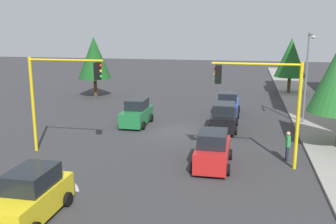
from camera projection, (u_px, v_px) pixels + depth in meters
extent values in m
plane|color=#353538|center=(176.00, 131.00, 27.44)|extent=(120.00, 120.00, 0.00)
cube|color=gray|center=(318.00, 121.00, 30.13)|extent=(80.00, 4.00, 0.15)
cube|color=silver|center=(54.00, 203.00, 16.27)|extent=(2.20, 0.36, 0.01)
cone|color=silver|center=(68.00, 190.00, 17.51)|extent=(0.01, 1.10, 1.10)
cylinder|color=yellow|center=(33.00, 105.00, 22.56)|extent=(0.18, 0.18, 5.66)
cylinder|color=yellow|center=(66.00, 60.00, 21.53)|extent=(0.12, 4.50, 0.12)
cube|color=black|center=(98.00, 71.00, 21.29)|extent=(0.36, 0.32, 0.96)
sphere|color=red|center=(100.00, 66.00, 21.19)|extent=(0.18, 0.18, 0.18)
sphere|color=yellow|center=(101.00, 71.00, 21.25)|extent=(0.18, 0.18, 0.18)
sphere|color=green|center=(101.00, 77.00, 21.32)|extent=(0.18, 0.18, 0.18)
cylinder|color=yellow|center=(298.00, 117.00, 19.61)|extent=(0.18, 0.18, 5.64)
cylinder|color=yellow|center=(256.00, 64.00, 19.47)|extent=(0.12, 4.50, 0.12)
cube|color=black|center=(218.00, 74.00, 19.96)|extent=(0.36, 0.32, 0.96)
sphere|color=red|center=(215.00, 69.00, 19.93)|extent=(0.18, 0.18, 0.18)
sphere|color=yellow|center=(215.00, 74.00, 20.00)|extent=(0.18, 0.18, 0.18)
sphere|color=green|center=(215.00, 80.00, 20.07)|extent=(0.18, 0.18, 0.18)
cylinder|color=slate|center=(306.00, 79.00, 28.68)|extent=(0.14, 0.14, 7.00)
cylinder|color=slate|center=(311.00, 35.00, 27.10)|extent=(1.80, 0.10, 0.10)
ellipsoid|color=silver|center=(313.00, 37.00, 26.27)|extent=(0.56, 0.28, 0.20)
cylinder|color=brown|center=(95.00, 87.00, 40.83)|extent=(0.36, 0.36, 2.17)
cone|color=#19511E|center=(94.00, 58.00, 40.17)|extent=(3.48, 3.48, 4.35)
cylinder|color=brown|center=(289.00, 84.00, 42.53)|extent=(0.36, 0.36, 2.12)
cone|color=#1E6023|center=(291.00, 57.00, 41.88)|extent=(3.39, 3.39, 4.24)
cube|color=black|center=(224.00, 120.00, 27.82)|extent=(4.18, 1.68, 1.05)
cube|color=black|center=(224.00, 109.00, 27.42)|extent=(2.17, 1.48, 0.76)
cylinder|color=black|center=(213.00, 121.00, 29.32)|extent=(0.60, 0.20, 0.60)
cylinder|color=black|center=(237.00, 122.00, 28.97)|extent=(0.60, 0.20, 0.60)
cylinder|color=black|center=(210.00, 129.00, 26.84)|extent=(0.60, 0.20, 0.60)
cylinder|color=black|center=(236.00, 131.00, 26.49)|extent=(0.60, 0.20, 0.60)
cube|color=#1E7238|center=(136.00, 116.00, 29.09)|extent=(3.86, 1.62, 1.05)
cube|color=black|center=(137.00, 104.00, 29.08)|extent=(2.01, 1.43, 0.76)
cylinder|color=black|center=(143.00, 125.00, 27.86)|extent=(0.60, 0.20, 0.60)
cylinder|color=black|center=(121.00, 124.00, 28.21)|extent=(0.60, 0.20, 0.60)
cylinder|color=black|center=(151.00, 118.00, 30.15)|extent=(0.60, 0.20, 0.60)
cylinder|color=black|center=(130.00, 117.00, 30.49)|extent=(0.60, 0.20, 0.60)
cube|color=red|center=(213.00, 154.00, 20.48)|extent=(3.93, 1.67, 1.05)
cube|color=black|center=(213.00, 139.00, 20.10)|extent=(2.04, 1.47, 0.76)
cylinder|color=black|center=(199.00, 152.00, 21.91)|extent=(0.60, 0.20, 0.60)
cylinder|color=black|center=(230.00, 154.00, 21.56)|extent=(0.60, 0.20, 0.60)
cylinder|color=black|center=(193.00, 167.00, 19.58)|extent=(0.60, 0.20, 0.60)
cylinder|color=black|center=(228.00, 170.00, 19.23)|extent=(0.60, 0.20, 0.60)
cube|color=yellow|center=(31.00, 202.00, 14.83)|extent=(4.10, 1.69, 1.05)
cube|color=black|center=(32.00, 178.00, 14.83)|extent=(2.13, 1.49, 0.76)
cylinder|color=black|center=(68.00, 199.00, 15.96)|extent=(0.60, 0.20, 0.60)
cylinder|color=black|center=(28.00, 195.00, 16.31)|extent=(0.60, 0.20, 0.60)
cube|color=blue|center=(228.00, 107.00, 32.42)|extent=(3.74, 1.72, 1.05)
cube|color=black|center=(228.00, 97.00, 32.04)|extent=(1.94, 1.51, 0.76)
cylinder|color=black|center=(218.00, 108.00, 33.79)|extent=(0.60, 0.20, 0.60)
cylinder|color=black|center=(239.00, 109.00, 33.43)|extent=(0.60, 0.20, 0.60)
cylinder|color=black|center=(216.00, 114.00, 31.58)|extent=(0.60, 0.20, 0.60)
cylinder|color=black|center=(238.00, 115.00, 31.22)|extent=(0.60, 0.20, 0.60)
cylinder|color=#262638|center=(287.00, 154.00, 21.21)|extent=(0.16, 0.16, 0.85)
cylinder|color=#262638|center=(287.00, 153.00, 21.41)|extent=(0.16, 0.16, 0.85)
cube|color=green|center=(288.00, 141.00, 21.15)|extent=(0.40, 0.24, 0.60)
sphere|color=tan|center=(288.00, 134.00, 21.05)|extent=(0.22, 0.22, 0.22)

